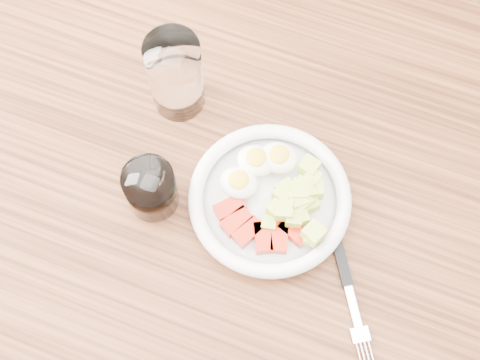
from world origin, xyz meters
The scene contains 6 objects.
ground centered at (0.00, 0.00, 0.00)m, with size 4.00×4.00×0.00m, color brown.
dining_table centered at (0.00, 0.00, 0.67)m, with size 1.50×0.90×0.77m.
bowl centered at (0.04, 0.00, 0.79)m, with size 0.23×0.23×0.06m.
fork centered at (0.17, -0.05, 0.78)m, with size 0.13×0.20×0.01m.
water_glass centered at (-0.15, 0.11, 0.84)m, with size 0.08×0.08×0.14m, color white.
coffee_glass centered at (-0.12, -0.05, 0.81)m, with size 0.07×0.07×0.08m.
Camera 1 is at (0.11, -0.31, 1.68)m, focal length 50.00 mm.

